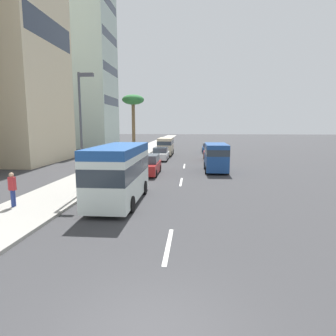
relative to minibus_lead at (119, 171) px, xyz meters
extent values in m
plane|color=#38383A|center=(21.21, -3.24, -1.75)|extent=(198.00, 198.00, 0.00)
cube|color=#9E9B93|center=(21.21, 4.21, -1.67)|extent=(162.00, 3.83, 0.15)
cube|color=silver|center=(-5.77, -3.24, -1.74)|extent=(3.20, 0.16, 0.01)
cube|color=silver|center=(6.03, -3.24, -1.74)|extent=(3.20, 0.16, 0.01)
cube|color=silver|center=(14.60, -3.24, -1.74)|extent=(3.20, 0.16, 0.01)
cube|color=silver|center=(0.00, 0.00, -0.27)|extent=(6.74, 2.24, 2.49)
cube|color=#1E4C93|center=(0.00, 0.00, 1.21)|extent=(6.74, 2.24, 0.47)
cube|color=#28333D|center=(0.00, 0.00, 0.20)|extent=(6.75, 2.24, 0.83)
cylinder|color=black|center=(-1.95, -1.06, -1.33)|extent=(0.84, 0.26, 0.84)
cylinder|color=black|center=(-1.95, 1.06, -1.33)|extent=(0.84, 0.26, 0.84)
cylinder|color=black|center=(1.95, -1.06, -1.33)|extent=(0.84, 0.26, 0.84)
cylinder|color=black|center=(1.95, 1.06, -1.33)|extent=(0.84, 0.26, 0.84)
cube|color=#A51E1E|center=(20.03, -6.46, -1.15)|extent=(4.39, 1.87, 0.85)
cube|color=#38424C|center=(19.81, -6.46, -0.37)|extent=(2.42, 1.72, 0.70)
cylinder|color=black|center=(21.39, -5.60, -1.43)|extent=(0.64, 0.22, 0.64)
cylinder|color=black|center=(21.39, -7.32, -1.43)|extent=(0.64, 0.22, 0.64)
cylinder|color=black|center=(18.67, -5.60, -1.43)|extent=(0.64, 0.22, 0.64)
cylinder|color=black|center=(18.67, -7.32, -1.43)|extent=(0.64, 0.22, 0.64)
cube|color=#1E478C|center=(29.71, -6.54, -1.20)|extent=(4.27, 1.78, 0.75)
cube|color=#38424C|center=(29.50, -6.54, -0.52)|extent=(2.35, 1.64, 0.61)
cylinder|color=black|center=(31.03, -5.72, -1.43)|extent=(0.64, 0.22, 0.64)
cylinder|color=black|center=(31.03, -7.36, -1.43)|extent=(0.64, 0.22, 0.64)
cylinder|color=black|center=(28.39, -5.72, -1.43)|extent=(0.64, 0.22, 0.64)
cylinder|color=black|center=(28.39, -7.36, -1.43)|extent=(0.64, 0.22, 0.64)
cube|color=#A51E1E|center=(9.26, -0.22, -1.15)|extent=(4.71, 1.79, 0.85)
cube|color=#38424C|center=(9.50, -0.22, -0.37)|extent=(2.59, 1.65, 0.70)
cylinder|color=black|center=(7.81, -1.04, -1.43)|extent=(0.64, 0.22, 0.64)
cylinder|color=black|center=(7.81, 0.61, -1.43)|extent=(0.64, 0.22, 0.64)
cylinder|color=black|center=(10.72, -1.04, -1.43)|extent=(0.64, 0.22, 0.64)
cylinder|color=black|center=(10.72, 0.61, -1.43)|extent=(0.64, 0.22, 0.64)
cube|color=beige|center=(25.83, -0.24, -0.41)|extent=(5.36, 1.94, 2.27)
cube|color=#2D3842|center=(25.83, -0.24, 0.09)|extent=(5.37, 1.94, 0.55)
cylinder|color=black|center=(24.23, -1.16, -1.39)|extent=(0.72, 0.24, 0.72)
cylinder|color=black|center=(24.23, 0.69, -1.39)|extent=(0.72, 0.24, 0.72)
cylinder|color=black|center=(27.44, -1.16, -1.39)|extent=(0.72, 0.24, 0.72)
cylinder|color=black|center=(27.44, 0.69, -1.39)|extent=(0.72, 0.24, 0.72)
cube|color=white|center=(19.65, -0.16, -1.19)|extent=(4.29, 1.82, 0.77)
cube|color=#38424C|center=(19.86, -0.16, -0.49)|extent=(2.36, 1.67, 0.63)
cylinder|color=black|center=(18.32, -1.00, -1.43)|extent=(0.64, 0.22, 0.64)
cylinder|color=black|center=(18.32, 0.68, -1.43)|extent=(0.64, 0.22, 0.64)
cylinder|color=black|center=(20.98, -1.00, -1.43)|extent=(0.64, 0.22, 0.64)
cylinder|color=black|center=(20.98, 0.68, -1.43)|extent=(0.64, 0.22, 0.64)
cube|color=#1E478C|center=(11.37, -6.28, -0.35)|extent=(4.72, 1.97, 2.40)
cube|color=#2D3842|center=(11.37, -6.28, 0.18)|extent=(4.73, 1.98, 0.58)
cylinder|color=black|center=(12.78, -5.35, -1.39)|extent=(0.72, 0.24, 0.72)
cylinder|color=black|center=(12.78, -7.22, -1.39)|extent=(0.72, 0.24, 0.72)
cylinder|color=black|center=(9.95, -5.35, -1.39)|extent=(0.72, 0.24, 0.72)
cylinder|color=black|center=(9.95, -7.22, -1.39)|extent=(0.72, 0.24, 0.72)
cylinder|color=navy|center=(-2.00, 5.11, -1.16)|extent=(0.14, 0.14, 0.87)
cylinder|color=navy|center=(-1.84, 5.11, -1.16)|extent=(0.14, 0.14, 0.87)
cube|color=red|center=(-1.92, 5.11, -0.39)|extent=(0.27, 0.35, 0.69)
sphere|color=tan|center=(-1.92, 5.11, 0.07)|extent=(0.23, 0.23, 0.23)
cylinder|color=brown|center=(22.80, 3.82, 1.93)|extent=(0.44, 0.44, 7.05)
ellipsoid|color=#2D7238|center=(22.80, 3.82, 5.88)|extent=(2.89, 2.89, 1.30)
cylinder|color=#4C4C51|center=(1.48, 2.70, 2.03)|extent=(0.14, 0.14, 7.26)
cube|color=#4C4C51|center=(1.48, 2.25, 5.51)|extent=(0.24, 0.90, 0.20)
cube|color=#2D3847|center=(16.40, 11.61, 12.81)|extent=(10.25, 0.08, 2.70)
cube|color=#B2C6BC|center=(40.29, 17.71, 14.63)|extent=(10.65, 12.26, 32.77)
cube|color=#2D3847|center=(40.29, 11.61, 7.10)|extent=(9.79, 0.08, 1.64)
cube|color=#2D3847|center=(40.29, 11.61, 13.00)|extent=(9.79, 0.08, 1.64)
cube|color=#2D3847|center=(40.29, 11.61, 18.89)|extent=(9.79, 0.08, 1.64)
cube|color=#2D3847|center=(40.29, 11.61, 24.79)|extent=(9.79, 0.08, 1.64)
camera|label=1|loc=(-15.65, -4.06, 2.59)|focal=30.83mm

